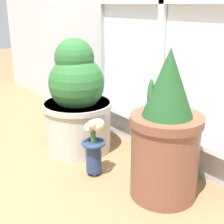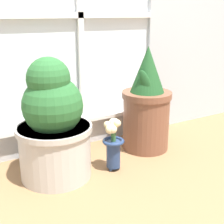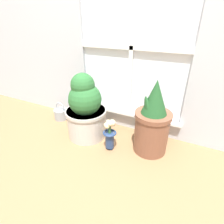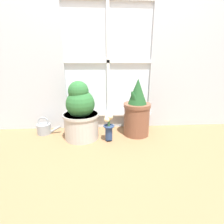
{
  "view_description": "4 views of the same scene",
  "coord_description": "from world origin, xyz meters",
  "px_view_note": "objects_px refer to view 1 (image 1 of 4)",
  "views": [
    {
      "loc": [
        1.15,
        -0.69,
        0.82
      ],
      "look_at": [
        0.03,
        0.17,
        0.33
      ],
      "focal_mm": 50.0,
      "sensor_mm": 36.0,
      "label": 1
    },
    {
      "loc": [
        -0.83,
        -1.28,
        0.85
      ],
      "look_at": [
        0.0,
        0.13,
        0.33
      ],
      "focal_mm": 50.0,
      "sensor_mm": 36.0,
      "label": 2
    },
    {
      "loc": [
        0.56,
        -1.06,
        1.06
      ],
      "look_at": [
        -0.04,
        0.18,
        0.33
      ],
      "focal_mm": 28.0,
      "sensor_mm": 36.0,
      "label": 3
    },
    {
      "loc": [
        -0.09,
        -1.67,
        0.87
      ],
      "look_at": [
        0.02,
        0.14,
        0.31
      ],
      "focal_mm": 28.0,
      "sensor_mm": 36.0,
      "label": 4
    }
  ],
  "objects_px": {
    "flower_vase": "(94,144)",
    "watering_can": "(63,113)",
    "potted_plant_right": "(166,135)",
    "potted_plant_left": "(77,102)"
  },
  "relations": [
    {
      "from": "flower_vase",
      "to": "watering_can",
      "type": "xyz_separation_m",
      "value": [
        -0.76,
        0.24,
        -0.1
      ]
    },
    {
      "from": "flower_vase",
      "to": "watering_can",
      "type": "distance_m",
      "value": 0.81
    },
    {
      "from": "potted_plant_right",
      "to": "flower_vase",
      "type": "relative_size",
      "value": 2.21
    },
    {
      "from": "potted_plant_right",
      "to": "watering_can",
      "type": "distance_m",
      "value": 1.12
    },
    {
      "from": "potted_plant_left",
      "to": "potted_plant_right",
      "type": "relative_size",
      "value": 0.98
    },
    {
      "from": "potted_plant_left",
      "to": "potted_plant_right",
      "type": "xyz_separation_m",
      "value": [
        0.64,
        0.05,
        0.0
      ]
    },
    {
      "from": "potted_plant_right",
      "to": "watering_can",
      "type": "height_order",
      "value": "potted_plant_right"
    },
    {
      "from": "watering_can",
      "to": "potted_plant_left",
      "type": "bearing_deg",
      "value": -17.68
    },
    {
      "from": "potted_plant_right",
      "to": "flower_vase",
      "type": "bearing_deg",
      "value": -156.03
    },
    {
      "from": "potted_plant_left",
      "to": "potted_plant_right",
      "type": "height_order",
      "value": "potted_plant_right"
    }
  ]
}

